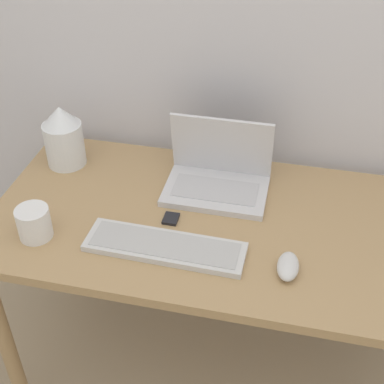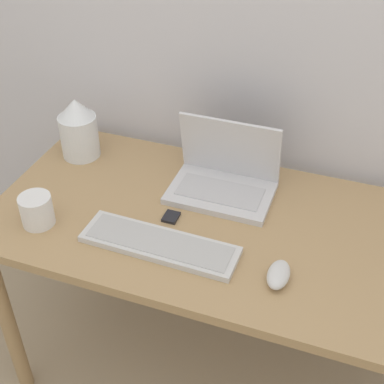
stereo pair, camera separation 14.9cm
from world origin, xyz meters
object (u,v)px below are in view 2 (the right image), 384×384
at_px(laptop, 224,177).
at_px(mp3_player, 171,217).
at_px(mug, 37,210).
at_px(mouse, 278,275).
at_px(vase, 78,129).
at_px(keyboard, 160,244).

height_order(laptop, mp3_player, laptop).
bearing_deg(laptop, mp3_player, -119.42).
bearing_deg(mp3_player, mug, -156.93).
bearing_deg(mouse, mug, -178.86).
relative_size(laptop, mug, 3.38).
height_order(mouse, vase, vase).
relative_size(keyboard, mug, 4.73).
relative_size(keyboard, vase, 2.11).
bearing_deg(laptop, vase, 176.90).
distance_m(vase, mp3_player, 0.47).
distance_m(laptop, keyboard, 0.32).
bearing_deg(mug, keyboard, 3.90).
height_order(laptop, keyboard, laptop).
height_order(laptop, mug, laptop).
bearing_deg(keyboard, mouse, -1.91).
height_order(vase, mug, vase).
xyz_separation_m(mp3_player, mug, (-0.35, -0.15, 0.04)).
xyz_separation_m(keyboard, mouse, (0.33, -0.01, 0.01)).
bearing_deg(mouse, mp3_player, 158.73).
bearing_deg(laptop, mouse, -52.55).
distance_m(keyboard, mug, 0.37).
bearing_deg(mug, laptop, 36.24).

